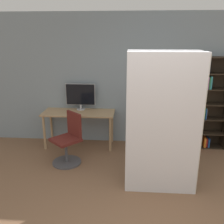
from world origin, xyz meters
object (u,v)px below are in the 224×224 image
(monitor, at_px, (80,95))
(office_chair, at_px, (68,143))
(mattress_far, at_px, (161,118))
(mattress_near, at_px, (163,126))
(bookshelf, at_px, (207,105))

(monitor, xyz_separation_m, office_chair, (-0.06, -0.93, -0.67))
(monitor, xyz_separation_m, mattress_far, (1.51, -1.32, -0.03))
(monitor, height_order, mattress_far, mattress_far)
(mattress_near, bearing_deg, bookshelf, 56.71)
(office_chair, height_order, bookshelf, bookshelf)
(office_chair, xyz_separation_m, bookshelf, (2.66, 0.91, 0.51))
(bookshelf, distance_m, mattress_far, 1.70)
(office_chair, distance_m, mattress_far, 1.75)
(monitor, distance_m, bookshelf, 2.60)
(monitor, xyz_separation_m, mattress_near, (1.51, -1.67, -0.03))
(office_chair, relative_size, mattress_far, 0.46)
(office_chair, xyz_separation_m, mattress_far, (1.57, -0.39, 0.64))
(bookshelf, bearing_deg, mattress_far, -129.79)
(monitor, relative_size, mattress_far, 0.30)
(bookshelf, xyz_separation_m, mattress_near, (-1.08, -1.65, 0.13))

